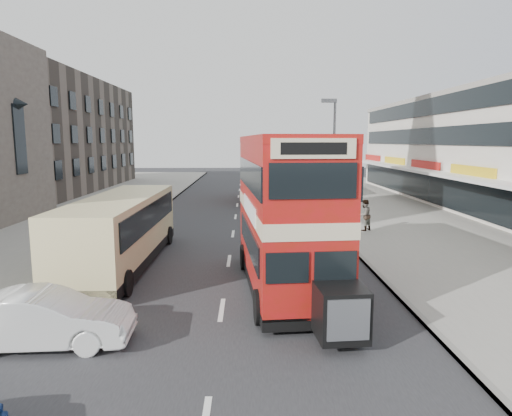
% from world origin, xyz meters
% --- Properties ---
extents(ground, '(160.00, 160.00, 0.00)m').
position_xyz_m(ground, '(0.00, 0.00, 0.00)').
color(ground, '#28282B').
rests_on(ground, ground).
extents(road_surface, '(12.00, 90.00, 0.01)m').
position_xyz_m(road_surface, '(0.00, 20.00, 0.01)').
color(road_surface, '#28282B').
rests_on(road_surface, ground).
extents(pavement_right, '(12.00, 90.00, 0.15)m').
position_xyz_m(pavement_right, '(12.00, 20.00, 0.07)').
color(pavement_right, gray).
rests_on(pavement_right, ground).
extents(pavement_left, '(12.00, 90.00, 0.15)m').
position_xyz_m(pavement_left, '(-12.00, 20.00, 0.07)').
color(pavement_left, gray).
rests_on(pavement_left, ground).
extents(kerb_left, '(0.20, 90.00, 0.16)m').
position_xyz_m(kerb_left, '(-6.10, 20.00, 0.07)').
color(kerb_left, gray).
rests_on(kerb_left, ground).
extents(kerb_right, '(0.20, 90.00, 0.16)m').
position_xyz_m(kerb_right, '(6.10, 20.00, 0.07)').
color(kerb_right, gray).
rests_on(kerb_right, ground).
extents(brick_terrace, '(14.00, 28.00, 12.00)m').
position_xyz_m(brick_terrace, '(-22.00, 38.00, 6.00)').
color(brick_terrace, '#66594C').
rests_on(brick_terrace, ground).
extents(commercial_row, '(9.90, 46.20, 9.30)m').
position_xyz_m(commercial_row, '(19.95, 22.00, 4.70)').
color(commercial_row, beige).
rests_on(commercial_row, ground).
extents(street_lamp, '(1.00, 0.20, 8.12)m').
position_xyz_m(street_lamp, '(6.52, 18.00, 4.78)').
color(street_lamp, slate).
rests_on(street_lamp, ground).
extents(bus_main, '(3.46, 9.87, 5.40)m').
position_xyz_m(bus_main, '(2.23, 4.04, 2.84)').
color(bus_main, black).
rests_on(bus_main, ground).
extents(bus_second, '(3.22, 10.00, 5.43)m').
position_xyz_m(bus_second, '(2.41, 28.93, 2.86)').
color(bus_second, black).
rests_on(bus_second, ground).
extents(coach, '(2.86, 10.62, 2.81)m').
position_xyz_m(coach, '(-4.64, 7.39, 1.65)').
color(coach, black).
rests_on(coach, ground).
extents(car_left_front, '(4.64, 1.82, 1.50)m').
position_xyz_m(car_left_front, '(-4.55, -0.49, 0.75)').
color(car_left_front, white).
rests_on(car_left_front, ground).
extents(car_right_a, '(4.34, 2.02, 1.23)m').
position_xyz_m(car_right_a, '(5.44, 18.00, 0.61)').
color(car_right_a, maroon).
rests_on(car_right_a, ground).
extents(car_right_b, '(4.51, 2.44, 1.20)m').
position_xyz_m(car_right_b, '(4.93, 22.15, 0.60)').
color(car_right_b, '#B95412').
rests_on(car_right_b, ground).
extents(car_right_c, '(3.67, 1.75, 1.21)m').
position_xyz_m(car_right_c, '(5.08, 29.94, 0.61)').
color(car_right_c, teal).
rests_on(car_right_c, ground).
extents(pedestrian_near, '(0.83, 0.79, 1.87)m').
position_xyz_m(pedestrian_near, '(7.76, 14.11, 1.09)').
color(pedestrian_near, gray).
rests_on(pedestrian_near, pavement_right).
extents(cyclist, '(0.70, 1.66, 2.20)m').
position_xyz_m(cyclist, '(4.80, 17.89, 0.78)').
color(cyclist, gray).
rests_on(cyclist, ground).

